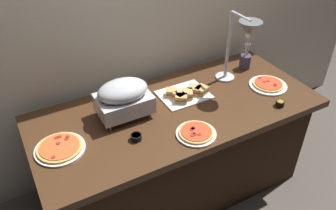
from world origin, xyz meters
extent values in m
plane|color=#4C443D|center=(0.00, 0.00, 0.00)|extent=(8.00, 8.00, 0.00)
cube|color=beige|center=(0.00, 0.50, 1.20)|extent=(4.40, 0.04, 2.40)
cube|color=#422816|center=(0.00, 0.00, 0.73)|extent=(1.90, 0.84, 0.05)
cube|color=black|center=(0.00, 0.00, 0.35)|extent=(1.75, 0.74, 0.71)
cylinder|color=#B7BABF|center=(-0.47, 0.00, 0.78)|extent=(0.01, 0.01, 0.04)
cylinder|color=#B7BABF|center=(-0.20, 0.00, 0.78)|extent=(0.01, 0.01, 0.04)
cylinder|color=#B7BABF|center=(-0.47, 0.19, 0.78)|extent=(0.01, 0.01, 0.04)
cylinder|color=#B7BABF|center=(-0.20, 0.19, 0.78)|extent=(0.01, 0.01, 0.04)
cube|color=#B7BABF|center=(-0.33, 0.09, 0.86)|extent=(0.33, 0.23, 0.11)
ellipsoid|color=#B7BABF|center=(-0.33, 0.09, 0.95)|extent=(0.31, 0.22, 0.12)
cylinder|color=#B7BABF|center=(0.50, 0.16, 0.77)|extent=(0.14, 0.14, 0.01)
cylinder|color=#B7BABF|center=(0.50, 0.16, 1.02)|extent=(0.02, 0.02, 0.50)
cylinder|color=#B7BABF|center=(0.50, 0.07, 1.27)|extent=(0.02, 0.19, 0.02)
cone|color=#595B60|center=(0.50, -0.03, 1.22)|extent=(0.15, 0.15, 0.10)
sphere|color=#F9EAB2|center=(0.50, -0.03, 1.18)|extent=(0.04, 0.04, 0.04)
cylinder|color=white|center=(-0.78, -0.03, 0.77)|extent=(0.28, 0.28, 0.01)
cylinder|color=gold|center=(-0.78, -0.03, 0.78)|extent=(0.25, 0.25, 0.01)
cylinder|color=#C65628|center=(-0.78, -0.03, 0.79)|extent=(0.22, 0.22, 0.00)
cylinder|color=maroon|center=(-0.77, 0.05, 0.79)|extent=(0.02, 0.02, 0.00)
cylinder|color=maroon|center=(-0.83, -0.10, 0.79)|extent=(0.02, 0.02, 0.00)
cylinder|color=maroon|center=(-0.75, 0.05, 0.79)|extent=(0.02, 0.02, 0.00)
cylinder|color=maroon|center=(-0.78, 0.00, 0.79)|extent=(0.02, 0.02, 0.00)
cylinder|color=maroon|center=(-0.72, 0.02, 0.79)|extent=(0.02, 0.02, 0.00)
cylinder|color=maroon|center=(-0.71, 0.03, 0.79)|extent=(0.02, 0.02, 0.00)
cylinder|color=white|center=(-0.04, -0.28, 0.77)|extent=(0.24, 0.24, 0.01)
cylinder|color=#DBA856|center=(-0.04, -0.28, 0.78)|extent=(0.21, 0.21, 0.01)
cylinder|color=#AD3D1E|center=(-0.04, -0.28, 0.79)|extent=(0.18, 0.18, 0.00)
cylinder|color=maroon|center=(-0.08, -0.30, 0.79)|extent=(0.02, 0.02, 0.00)
cylinder|color=maroon|center=(-0.04, -0.25, 0.79)|extent=(0.02, 0.02, 0.00)
cylinder|color=maroon|center=(-0.05, -0.26, 0.79)|extent=(0.02, 0.02, 0.00)
cylinder|color=maroon|center=(-0.06, -0.30, 0.79)|extent=(0.02, 0.02, 0.00)
cylinder|color=maroon|center=(-0.06, -0.29, 0.79)|extent=(0.02, 0.02, 0.00)
cylinder|color=maroon|center=(-0.04, -0.32, 0.79)|extent=(0.02, 0.02, 0.00)
cylinder|color=maroon|center=(-0.04, -0.25, 0.79)|extent=(0.02, 0.02, 0.00)
cylinder|color=white|center=(0.70, -0.08, 0.77)|extent=(0.27, 0.27, 0.01)
cylinder|color=#DBA856|center=(0.70, -0.08, 0.78)|extent=(0.22, 0.22, 0.01)
cylinder|color=#AD3D1E|center=(0.70, -0.08, 0.79)|extent=(0.19, 0.19, 0.00)
cylinder|color=maroon|center=(0.69, 0.00, 0.79)|extent=(0.02, 0.02, 0.00)
cylinder|color=maroon|center=(0.73, -0.12, 0.79)|extent=(0.02, 0.02, 0.00)
cylinder|color=maroon|center=(0.69, -0.06, 0.79)|extent=(0.02, 0.02, 0.00)
cylinder|color=maroon|center=(0.72, -0.06, 0.79)|extent=(0.02, 0.02, 0.00)
cylinder|color=maroon|center=(0.72, -0.13, 0.79)|extent=(0.02, 0.02, 0.00)
cube|color=white|center=(0.11, 0.11, 0.77)|extent=(0.33, 0.26, 0.01)
cube|color=tan|center=(0.03, 0.13, 0.78)|extent=(0.10, 0.09, 0.02)
cube|color=brown|center=(0.03, 0.13, 0.80)|extent=(0.10, 0.09, 0.01)
cube|color=tan|center=(0.03, 0.13, 0.81)|extent=(0.10, 0.09, 0.02)
cube|color=tan|center=(0.11, 0.07, 0.78)|extent=(0.10, 0.11, 0.02)
cube|color=brown|center=(0.11, 0.07, 0.80)|extent=(0.10, 0.11, 0.01)
cube|color=tan|center=(0.11, 0.07, 0.81)|extent=(0.10, 0.11, 0.02)
cube|color=tan|center=(0.22, 0.06, 0.78)|extent=(0.10, 0.10, 0.02)
cube|color=brown|center=(0.22, 0.06, 0.80)|extent=(0.10, 0.10, 0.01)
cube|color=tan|center=(0.22, 0.06, 0.81)|extent=(0.10, 0.10, 0.02)
cube|color=tan|center=(0.05, 0.07, 0.78)|extent=(0.08, 0.09, 0.02)
cube|color=brown|center=(0.05, 0.07, 0.80)|extent=(0.08, 0.09, 0.01)
cube|color=tan|center=(0.05, 0.07, 0.81)|extent=(0.08, 0.09, 0.02)
cube|color=tan|center=(0.05, 0.04, 0.78)|extent=(0.10, 0.10, 0.02)
cube|color=brown|center=(0.05, 0.04, 0.80)|extent=(0.10, 0.10, 0.01)
cube|color=tan|center=(0.05, 0.04, 0.81)|extent=(0.10, 0.10, 0.02)
cube|color=tan|center=(0.18, 0.09, 0.78)|extent=(0.11, 0.11, 0.02)
cube|color=brown|center=(0.18, 0.09, 0.80)|extent=(0.11, 0.11, 0.01)
cube|color=tan|center=(0.18, 0.09, 0.81)|extent=(0.11, 0.11, 0.02)
cylinder|color=black|center=(0.60, -0.30, 0.78)|extent=(0.06, 0.06, 0.04)
cylinder|color=gold|center=(0.60, -0.30, 0.79)|extent=(0.05, 0.05, 0.01)
cylinder|color=black|center=(-0.36, -0.15, 0.78)|extent=(0.07, 0.07, 0.03)
cylinder|color=gold|center=(-0.36, -0.15, 0.79)|extent=(0.05, 0.05, 0.01)
cylinder|color=#383347|center=(0.72, 0.21, 0.82)|extent=(0.08, 0.08, 0.11)
cylinder|color=#B7BABF|center=(0.70, 0.19, 0.89)|extent=(0.03, 0.01, 0.19)
cylinder|color=#B7BABF|center=(0.74, 0.22, 0.87)|extent=(0.03, 0.02, 0.16)
cylinder|color=#B7BABF|center=(0.73, 0.23, 0.89)|extent=(0.03, 0.03, 0.19)
cylinder|color=#B7BABF|center=(0.74, 0.21, 0.88)|extent=(0.02, 0.02, 0.17)
cylinder|color=#B7BABF|center=(0.70, 0.21, 0.88)|extent=(0.02, 0.03, 0.18)
camera|label=1|loc=(-0.92, -1.55, 2.09)|focal=36.55mm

